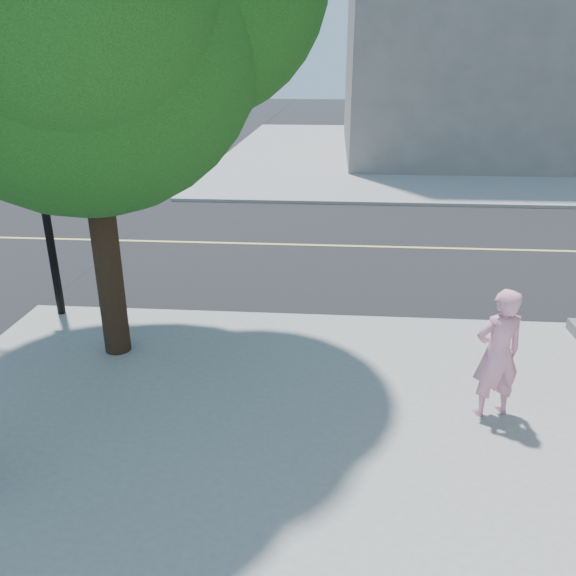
{
  "coord_description": "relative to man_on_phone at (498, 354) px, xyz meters",
  "views": [
    {
      "loc": [
        4.4,
        -9.18,
        4.27
      ],
      "look_at": [
        3.8,
        -1.73,
        1.3
      ],
      "focal_mm": 35.14,
      "sensor_mm": 36.0,
      "label": 1
    }
  ],
  "objects": [
    {
      "name": "ground",
      "position": [
        -6.47,
        2.87,
        -0.97
      ],
      "size": [
        140.0,
        140.0,
        0.0
      ],
      "primitive_type": "plane",
      "color": "black",
      "rests_on": "ground"
    },
    {
      "name": "road_ew",
      "position": [
        -6.47,
        7.37,
        -0.97
      ],
      "size": [
        140.0,
        9.0,
        0.01
      ],
      "primitive_type": "cube",
      "color": "black",
      "rests_on": "ground"
    },
    {
      "name": "sidewalk_ne",
      "position": [
        7.03,
        24.37,
        -0.91
      ],
      "size": [
        29.0,
        25.0,
        0.12
      ],
      "primitive_type": "cube",
      "color": "gray",
      "rests_on": "ground"
    },
    {
      "name": "filler_ne",
      "position": [
        7.53,
        24.87,
        6.15
      ],
      "size": [
        18.0,
        16.0,
        14.0
      ],
      "primitive_type": "cube",
      "color": "slate",
      "rests_on": "sidewalk_ne"
    },
    {
      "name": "man_on_phone",
      "position": [
        0.0,
        0.0,
        0.0
      ],
      "size": [
        0.71,
        0.56,
        1.71
      ],
      "primitive_type": "imported",
      "rotation": [
        0.0,
        0.0,
        3.42
      ],
      "color": "pink",
      "rests_on": "sidewalk_se"
    }
  ]
}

